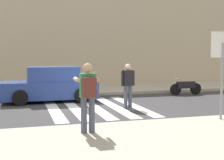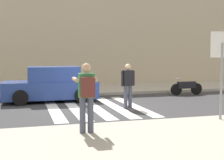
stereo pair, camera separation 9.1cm
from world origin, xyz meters
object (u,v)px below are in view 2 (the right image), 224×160
pedestrian_crossing (128,83)px  motorcycle (186,87)px  parked_car_blue (51,85)px  photographer_with_backpack (87,92)px  stop_sign (222,56)px

pedestrian_crossing → motorcycle: 5.16m
pedestrian_crossing → parked_car_blue: (-2.71, 2.65, -0.25)m
pedestrian_crossing → motorcycle: bearing=35.0°
photographer_with_backpack → parked_car_blue: bearing=92.6°
stop_sign → parked_car_blue: stop_sign is taller
parked_car_blue → pedestrian_crossing: bearing=-44.3°
motorcycle → parked_car_blue: bearing=-177.5°
photographer_with_backpack → motorcycle: size_ratio=0.98×
photographer_with_backpack → parked_car_blue: (-0.30, 6.55, -0.44)m
photographer_with_backpack → pedestrian_crossing: 4.59m
parked_car_blue → motorcycle: parked_car_blue is taller
stop_sign → pedestrian_crossing: size_ratio=1.51×
stop_sign → photographer_with_backpack: size_ratio=1.51×
photographer_with_backpack → pedestrian_crossing: size_ratio=1.00×
stop_sign → motorcycle: 6.95m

